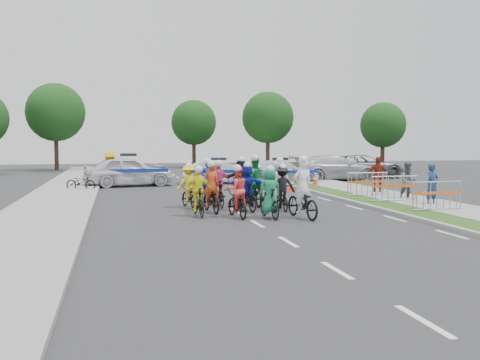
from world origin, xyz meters
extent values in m
plane|color=#28282B|center=(0.00, 0.00, 0.00)|extent=(90.00, 90.00, 0.00)
cube|color=gray|center=(5.10, 5.00, 0.06)|extent=(0.20, 60.00, 0.12)
cube|color=#234616|center=(5.80, 5.00, 0.06)|extent=(1.20, 60.00, 0.11)
cube|color=gray|center=(7.60, 5.00, 0.07)|extent=(2.40, 60.00, 0.13)
cube|color=gray|center=(-6.50, 5.00, 0.07)|extent=(3.00, 60.00, 0.13)
imported|color=black|center=(1.73, 0.81, 0.53)|extent=(0.97, 2.08, 1.05)
imported|color=white|center=(1.73, 0.76, 1.06)|extent=(0.69, 0.50, 1.75)
sphere|color=white|center=(1.73, 0.71, 1.89)|extent=(0.30, 0.30, 0.30)
imported|color=black|center=(0.69, 1.03, 0.49)|extent=(0.61, 1.68, 0.99)
imported|color=#188553|center=(0.69, 0.98, 0.92)|extent=(0.76, 0.53, 1.48)
sphere|color=white|center=(0.69, 0.93, 1.60)|extent=(0.26, 0.26, 0.26)
imported|color=black|center=(-0.30, 1.46, 0.45)|extent=(0.78, 1.77, 0.90)
imported|color=#FF4846|center=(-0.30, 1.41, 0.93)|extent=(0.79, 0.65, 1.50)
sphere|color=white|center=(-0.30, 1.36, 1.62)|extent=(0.26, 0.26, 0.26)
imported|color=black|center=(-1.49, 2.02, 0.49)|extent=(0.56, 1.64, 0.97)
imported|color=#FFF61A|center=(-1.49, 1.97, 0.91)|extent=(0.87, 0.41, 1.46)
sphere|color=white|center=(-1.49, 1.92, 1.57)|extent=(0.25, 0.25, 0.25)
imported|color=black|center=(1.69, 2.86, 0.43)|extent=(0.71, 1.69, 0.87)
imported|color=black|center=(1.69, 2.81, 0.90)|extent=(0.97, 0.61, 1.45)
sphere|color=white|center=(1.69, 2.76, 1.56)|extent=(0.25, 0.25, 0.25)
imported|color=black|center=(0.40, 2.96, 0.50)|extent=(0.76, 1.74, 1.01)
imported|color=#1623A5|center=(0.40, 2.91, 0.94)|extent=(1.46, 0.68, 1.51)
sphere|color=white|center=(0.40, 2.86, 1.64)|extent=(0.26, 0.26, 0.26)
imported|color=black|center=(-0.90, 2.93, 0.47)|extent=(0.82, 1.86, 0.95)
imported|color=#C64218|center=(-0.90, 2.88, 0.97)|extent=(0.61, 0.44, 1.57)
sphere|color=white|center=(-0.90, 2.83, 1.70)|extent=(0.27, 0.27, 0.27)
imported|color=black|center=(1.89, 3.86, 0.54)|extent=(0.85, 1.87, 1.09)
imported|color=white|center=(1.89, 3.81, 1.00)|extent=(0.88, 0.66, 1.63)
sphere|color=white|center=(1.89, 3.76, 1.76)|extent=(0.28, 0.28, 0.28)
imported|color=black|center=(1.04, 4.37, 0.51)|extent=(0.71, 1.97, 1.03)
imported|color=#198946|center=(1.04, 4.32, 1.04)|extent=(0.84, 0.66, 1.71)
sphere|color=white|center=(1.04, 4.27, 1.85)|extent=(0.30, 0.30, 0.30)
imported|color=black|center=(-0.37, 4.29, 0.51)|extent=(0.57, 1.73, 1.03)
imported|color=#F34379|center=(-0.37, 4.24, 0.95)|extent=(0.92, 0.42, 1.54)
sphere|color=white|center=(-0.37, 4.19, 1.66)|extent=(0.27, 0.27, 0.27)
imported|color=black|center=(-1.50, 4.32, 0.44)|extent=(0.86, 1.74, 0.88)
imported|color=yellow|center=(-1.50, 4.27, 0.91)|extent=(1.02, 0.69, 1.46)
sphere|color=white|center=(-1.50, 4.22, 1.57)|extent=(0.25, 0.25, 0.25)
imported|color=black|center=(0.75, 5.33, 0.54)|extent=(0.56, 1.81, 1.08)
imported|color=black|center=(0.75, 5.28, 0.99)|extent=(1.51, 0.52, 1.62)
sphere|color=white|center=(0.75, 5.23, 1.75)|extent=(0.28, 0.28, 0.28)
imported|color=black|center=(-0.51, 6.02, 0.46)|extent=(0.78, 1.81, 0.93)
imported|color=#182CB5|center=(-0.51, 5.97, 0.95)|extent=(0.59, 0.42, 1.54)
sphere|color=white|center=(-0.51, 5.92, 1.67)|extent=(0.27, 0.27, 0.27)
imported|color=silver|center=(-3.46, 14.62, 0.83)|extent=(5.13, 2.67, 1.67)
imported|color=silver|center=(1.79, 15.51, 0.68)|extent=(4.20, 1.62, 1.37)
imported|color=silver|center=(5.25, 14.38, 0.69)|extent=(4.83, 2.18, 1.37)
imported|color=#B9BABF|center=(9.36, 15.97, 0.80)|extent=(5.56, 2.33, 1.60)
imported|color=slate|center=(12.17, 17.78, 0.78)|extent=(5.74, 2.82, 1.57)
imported|color=navy|center=(7.58, 2.53, 0.83)|extent=(0.69, 0.55, 1.66)
imported|color=#58595D|center=(7.72, 4.47, 0.83)|extent=(0.84, 0.68, 1.65)
imported|color=maroon|center=(7.72, 7.17, 0.89)|extent=(1.11, 0.63, 1.79)
imported|color=#DEA70B|center=(-4.46, 14.40, 0.95)|extent=(1.41, 1.30, 1.90)
cube|color=#F24C0C|center=(4.28, 9.48, 0.01)|extent=(0.40, 0.40, 0.03)
cone|color=#F24C0C|center=(4.28, 9.48, 0.35)|extent=(0.36, 0.36, 0.70)
cylinder|color=silver|center=(4.28, 9.48, 0.45)|extent=(0.29, 0.29, 0.08)
cube|color=#F24C0C|center=(6.50, 11.94, 0.01)|extent=(0.40, 0.40, 0.03)
cone|color=#F24C0C|center=(6.50, 11.94, 0.35)|extent=(0.36, 0.36, 0.70)
cylinder|color=silver|center=(6.50, 11.94, 0.45)|extent=(0.29, 0.29, 0.08)
imported|color=black|center=(-5.87, 12.35, 0.44)|extent=(1.74, 1.35, 0.88)
cylinder|color=#382619|center=(9.00, 30.00, 1.62)|extent=(0.36, 0.36, 3.25)
sphere|color=#183B12|center=(9.00, 30.00, 4.55)|extent=(4.55, 4.55, 4.55)
cylinder|color=#382619|center=(18.00, 26.00, 1.38)|extent=(0.36, 0.36, 2.75)
sphere|color=#183B12|center=(18.00, 26.00, 3.85)|extent=(3.85, 3.85, 3.85)
cylinder|color=#382619|center=(-9.00, 32.00, 1.75)|extent=(0.36, 0.36, 3.50)
sphere|color=#183B12|center=(-9.00, 32.00, 4.90)|extent=(4.90, 4.90, 4.90)
cylinder|color=#382619|center=(3.00, 34.00, 1.50)|extent=(0.36, 0.36, 3.00)
sphere|color=#183B12|center=(3.00, 34.00, 4.20)|extent=(4.20, 4.20, 4.20)
camera|label=1|loc=(-4.15, -15.52, 2.52)|focal=40.00mm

